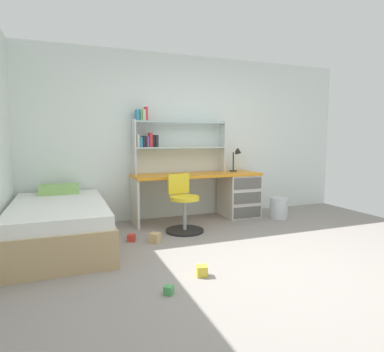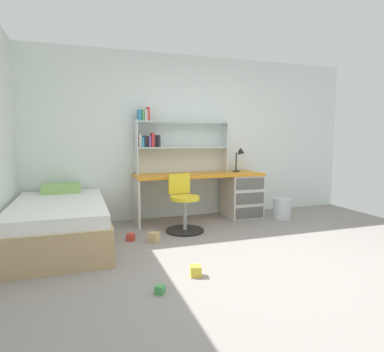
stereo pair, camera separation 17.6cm
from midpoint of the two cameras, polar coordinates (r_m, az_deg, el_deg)
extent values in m
cube|color=gray|center=(3.43, 10.98, -15.49)|extent=(5.90, 5.79, 0.02)
cube|color=silver|center=(5.39, -2.60, 6.69)|extent=(5.90, 0.06, 2.58)
cube|color=orange|center=(5.13, -0.06, 0.21)|extent=(2.00, 0.60, 0.04)
cube|color=beige|center=(5.48, 7.12, -3.27)|extent=(0.53, 0.57, 0.69)
cube|color=beige|center=(4.92, -10.85, -4.46)|extent=(0.03, 0.54, 0.69)
cube|color=#5E5B57|center=(5.28, 8.58, -6.21)|extent=(0.48, 0.01, 0.17)
cube|color=#5E5B57|center=(5.23, 8.62, -3.76)|extent=(0.48, 0.01, 0.17)
cube|color=#5E5B57|center=(5.20, 8.67, -1.27)|extent=(0.48, 0.01, 0.17)
cube|color=silver|center=(5.02, -10.91, 4.90)|extent=(0.02, 0.22, 0.82)
cube|color=silver|center=(5.47, 4.31, 5.11)|extent=(0.02, 0.22, 0.82)
cube|color=silver|center=(5.20, -2.97, 4.94)|extent=(1.43, 0.22, 0.02)
cube|color=silver|center=(5.20, -3.00, 9.25)|extent=(1.43, 0.22, 0.02)
cube|color=beige|center=(5.03, -10.38, 5.98)|extent=(0.04, 0.15, 0.19)
cube|color=#338CBF|center=(5.03, -9.90, 5.79)|extent=(0.03, 0.16, 0.15)
cube|color=#26262D|center=(5.04, -9.46, 5.88)|extent=(0.03, 0.17, 0.17)
cube|color=#26262D|center=(5.05, -9.06, 5.88)|extent=(0.02, 0.13, 0.16)
cube|color=purple|center=(5.06, -8.70, 5.86)|extent=(0.03, 0.13, 0.16)
cube|color=red|center=(5.07, -8.18, 6.17)|extent=(0.04, 0.13, 0.21)
cube|color=#26262D|center=(5.08, -7.73, 5.91)|extent=(0.03, 0.14, 0.17)
cube|color=#26262D|center=(5.09, -7.28, 6.00)|extent=(0.04, 0.19, 0.18)
cube|color=#338CBF|center=(5.04, -10.45, 10.27)|extent=(0.04, 0.17, 0.16)
cube|color=#4CA559|center=(5.05, -9.95, 10.28)|extent=(0.03, 0.19, 0.16)
cube|color=beige|center=(5.06, -9.42, 10.31)|extent=(0.04, 0.15, 0.16)
cube|color=red|center=(5.07, -8.99, 10.52)|extent=(0.03, 0.16, 0.20)
cylinder|color=black|center=(5.49, 6.19, 0.89)|extent=(0.12, 0.12, 0.02)
cylinder|color=black|center=(5.48, 6.21, 2.53)|extent=(0.02, 0.02, 0.30)
cone|color=black|center=(5.47, 7.22, 4.08)|extent=(0.12, 0.11, 0.13)
cylinder|color=black|center=(4.58, -2.38, -9.38)|extent=(0.52, 0.52, 0.03)
cylinder|color=#A5A8AD|center=(4.53, -2.39, -6.88)|extent=(0.05, 0.05, 0.44)
cylinder|color=yellow|center=(4.48, -2.41, -3.83)|extent=(0.40, 0.40, 0.05)
cube|color=yellow|center=(4.61, -3.43, -1.34)|extent=(0.32, 0.09, 0.28)
cube|color=tan|center=(4.25, -22.98, -8.67)|extent=(1.09, 1.89, 0.39)
cube|color=white|center=(4.19, -23.14, -5.20)|extent=(1.03, 1.83, 0.14)
cube|color=#8CBF66|center=(4.86, -22.93, -2.09)|extent=(0.50, 0.32, 0.12)
cylinder|color=silver|center=(5.44, 13.84, -5.37)|extent=(0.28, 0.28, 0.33)
cube|color=gold|center=(3.18, 0.04, -16.04)|extent=(0.12, 0.12, 0.10)
cube|color=red|center=(4.24, -11.61, -10.41)|extent=(0.12, 0.12, 0.09)
cube|color=#479E51|center=(2.87, -5.91, -18.98)|extent=(0.10, 0.10, 0.07)
cube|color=tan|center=(4.15, -7.63, -10.50)|extent=(0.17, 0.17, 0.12)
camera|label=1|loc=(0.09, -91.16, -0.13)|focal=30.94mm
camera|label=2|loc=(0.09, 88.84, 0.13)|focal=30.94mm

